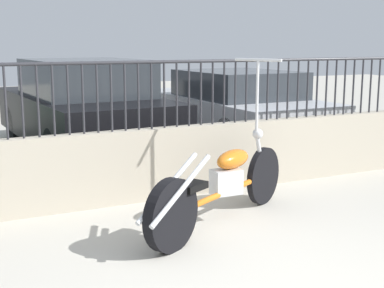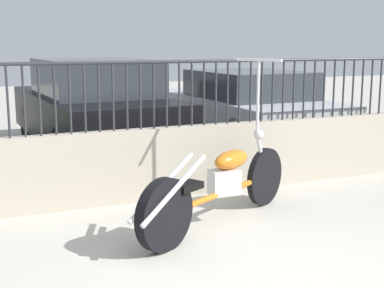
% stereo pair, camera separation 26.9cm
% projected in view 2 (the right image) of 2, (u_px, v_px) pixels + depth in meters
% --- Properties ---
extents(low_wall, '(8.87, 0.18, 0.79)m').
position_uv_depth(low_wall, '(155.00, 164.00, 5.93)').
color(low_wall, '#B2A893').
rests_on(low_wall, ground_plane).
extents(fence_railing, '(8.87, 0.04, 0.74)m').
position_uv_depth(fence_railing, '(153.00, 85.00, 5.76)').
color(fence_railing, '#2D2D33').
rests_on(fence_railing, low_wall).
extents(motorcycle_orange, '(2.08, 1.21, 1.57)m').
position_uv_depth(motorcycle_orange, '(215.00, 187.00, 4.97)').
color(motorcycle_orange, black).
rests_on(motorcycle_orange, ground_plane).
extents(car_black, '(1.96, 4.34, 1.47)m').
position_uv_depth(car_black, '(93.00, 107.00, 8.40)').
color(car_black, black).
rests_on(car_black, ground_plane).
extents(car_silver, '(1.80, 4.21, 1.25)m').
position_uv_depth(car_silver, '(244.00, 106.00, 9.27)').
color(car_silver, black).
rests_on(car_silver, ground_plane).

